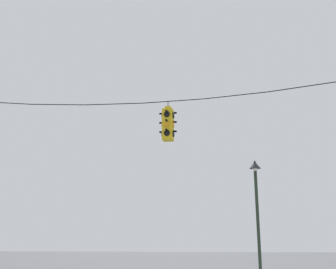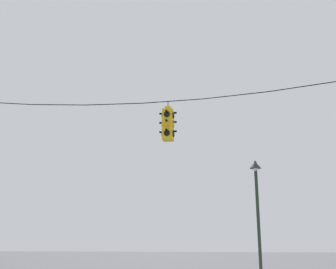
% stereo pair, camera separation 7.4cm
% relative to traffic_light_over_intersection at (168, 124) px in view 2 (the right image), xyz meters
% --- Properties ---
extents(span_wire, '(14.69, 0.03, 0.54)m').
position_rel_traffic_light_over_intersection_xyz_m(span_wire, '(0.18, 0.00, 0.98)').
color(span_wire, black).
extents(traffic_light_over_intersection, '(0.58, 0.58, 1.35)m').
position_rel_traffic_light_over_intersection_xyz_m(traffic_light_over_intersection, '(0.00, 0.00, 0.00)').
color(traffic_light_over_intersection, yellow).
extents(street_lamp, '(0.43, 0.75, 4.84)m').
position_rel_traffic_light_over_intersection_xyz_m(street_lamp, '(2.74, 3.12, -2.18)').
color(street_lamp, '#233323').
rests_on(street_lamp, ground_plane).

